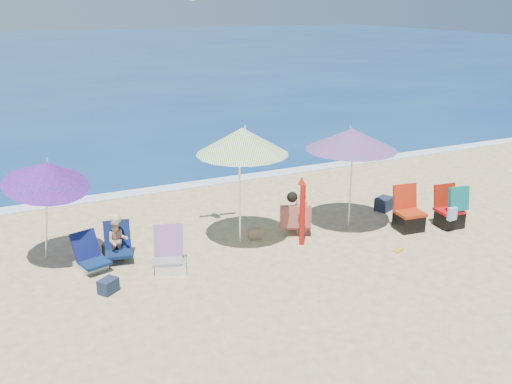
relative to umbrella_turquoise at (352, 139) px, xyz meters
name	(u,v)px	position (x,y,z in m)	size (l,w,h in m)	color
ground	(294,262)	(-1.90, -1.10, -1.89)	(120.00, 120.00, 0.00)	#D8BC84
sea	(39,56)	(-1.90, 43.90, -1.94)	(120.00, 80.00, 0.12)	navy
foam	(199,184)	(-1.90, 4.00, -1.87)	(120.00, 0.50, 0.04)	white
umbrella_turquoise	(352,139)	(0.00, 0.00, 0.00)	(2.36, 2.36, 2.14)	silver
umbrella_striped	(242,141)	(-2.36, 0.16, 0.17)	(2.17, 2.17, 2.35)	white
umbrella_blue	(46,174)	(-5.83, 0.80, -0.20)	(1.97, 2.01, 2.06)	white
furled_umbrella	(302,208)	(-1.37, -0.43, -1.13)	(0.17, 0.23, 1.37)	red
chair_navy	(90,260)	(-5.32, 0.22, -1.71)	(0.64, 0.75, 0.67)	#0D224A
chair_rainbow	(170,259)	(-4.03, -0.38, -1.69)	(0.72, 0.80, 0.75)	#DB7B4D
camp_chair_left	(408,217)	(1.01, -0.74, -1.60)	(0.62, 0.64, 0.94)	#A72A0B
camp_chair_right	(450,212)	(1.90, -1.00, -1.55)	(0.61, 0.61, 0.94)	#B70D0F
person_center	(298,214)	(-1.19, 0.02, -1.44)	(0.78, 0.66, 0.91)	tan
person_left	(118,240)	(-4.78, 0.38, -1.48)	(0.58, 0.71, 0.89)	tan
bag_navy_a	(108,286)	(-5.21, -0.78, -1.77)	(0.38, 0.36, 0.24)	#1B283D
bag_black_a	(112,249)	(-4.84, 0.68, -1.77)	(0.40, 0.36, 0.24)	black
bag_tan	(254,234)	(-2.09, 0.20, -1.78)	(0.28, 0.23, 0.21)	#9D745A
bag_navy_b	(384,204)	(1.29, 0.43, -1.74)	(0.49, 0.44, 0.30)	#182236
orange_item	(398,250)	(0.15, -1.52, -1.87)	(0.26, 0.18, 0.03)	orange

